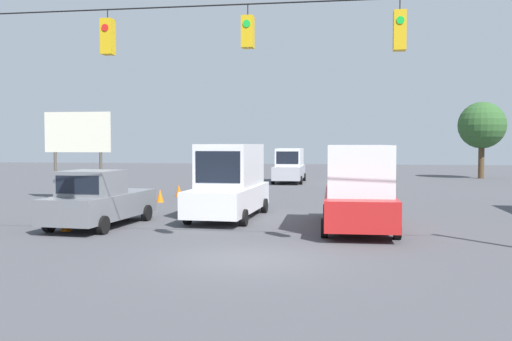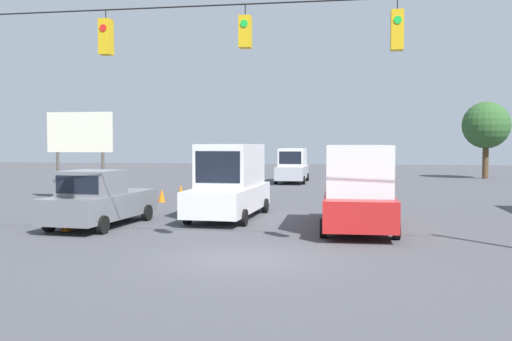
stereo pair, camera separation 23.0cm
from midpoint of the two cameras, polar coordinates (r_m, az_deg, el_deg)
name	(u,v)px [view 1 (the left image)]	position (r m, az deg, el deg)	size (l,w,h in m)	color
ground_plane	(245,259)	(15.47, -1.50, -8.85)	(140.00, 140.00, 0.00)	#47474C
overhead_signal_span	(248,87)	(15.62, -1.19, 8.31)	(20.36, 0.38, 7.35)	#939399
box_truck_red_crossing_near	(358,188)	(20.85, 9.87, -1.74)	(2.68, 6.84, 3.04)	red
box_truck_white_withflow_mid	(230,182)	(23.76, -2.91, -1.13)	(2.63, 6.55, 3.07)	silver
pickup_truck_tan_withflow_far	(223,181)	(32.43, -3.56, -1.03)	(2.54, 5.29, 2.12)	tan
box_truck_silver_withflow_deep	(290,166)	(45.28, 3.23, 0.50)	(2.38, 6.51, 2.69)	#A8AAB2
pickup_truck_grey_parked_shoulder	(99,201)	(22.04, -15.73, -2.91)	(2.64, 5.54, 2.12)	slate
traffic_cone_nearest	(66,221)	(21.33, -18.75, -4.84)	(0.39, 0.39, 0.69)	orange
traffic_cone_second	(110,210)	(24.30, -14.68, -3.87)	(0.39, 0.39, 0.69)	orange
traffic_cone_third	(141,202)	(27.47, -11.71, -3.08)	(0.39, 0.39, 0.69)	orange
traffic_cone_fourth	(160,196)	(30.51, -9.79, -2.49)	(0.39, 0.39, 0.69)	orange
traffic_cone_fifth	(179,190)	(33.62, -7.92, -1.99)	(0.39, 0.39, 0.69)	orange
roadside_billboard	(78,137)	(32.56, -17.61, 3.18)	(3.78, 0.16, 4.81)	#4C473D
tree_horizon_left	(482,126)	(53.97, 21.55, 4.20)	(4.10, 4.10, 6.75)	#4C3823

